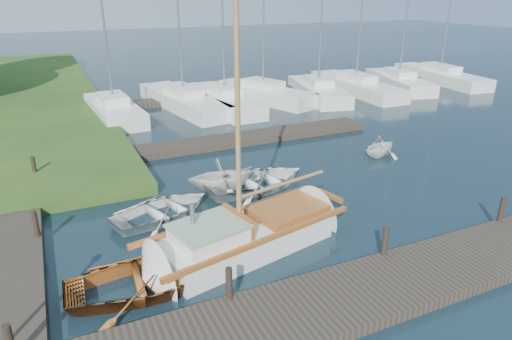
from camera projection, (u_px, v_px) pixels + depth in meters
name	position (u px, v px, depth m)	size (l,w,h in m)	color
ground	(256.00, 202.00, 16.11)	(160.00, 160.00, 0.00)	black
near_dock	(361.00, 293.00, 10.99)	(18.00, 2.20, 0.30)	#2D251E
left_dock	(4.00, 218.00, 14.61)	(2.20, 18.00, 0.30)	#2D251E
far_dock	(237.00, 139.00, 22.32)	(14.00, 1.60, 0.30)	#2D251E
pontoon	(288.00, 90.00, 33.46)	(30.00, 1.60, 0.30)	#2D251E
mooring_post_1	(229.00, 283.00, 10.46)	(0.16, 0.16, 0.80)	black
mooring_post_2	(385.00, 241.00, 12.22)	(0.16, 0.16, 0.80)	black
mooring_post_3	(502.00, 209.00, 13.98)	(0.16, 0.16, 0.80)	black
mooring_post_4	(36.00, 224.00, 13.11)	(0.16, 0.16, 0.80)	black
mooring_post_5	(34.00, 167.00, 17.33)	(0.16, 0.16, 0.80)	black
sailboat	(250.00, 237.00, 13.13)	(7.41, 3.49, 9.83)	white
dinghy	(148.00, 275.00, 11.26)	(2.82, 3.95, 0.82)	brown
tender_a	(163.00, 207.00, 14.87)	(2.44, 3.42, 0.71)	white
tender_b	(222.00, 173.00, 16.81)	(2.19, 2.54, 1.34)	white
tender_c	(257.00, 178.00, 17.02)	(2.84, 3.98, 0.82)	white
tender_d	(381.00, 144.00, 20.41)	(1.74, 2.02, 1.06)	white
marina_boat_0	(114.00, 109.00, 26.38)	(2.65, 7.17, 10.46)	white
marina_boat_1	(183.00, 99.00, 28.64)	(3.57, 9.63, 11.14)	white
marina_boat_2	(225.00, 98.00, 28.89)	(2.28, 8.44, 12.49)	white
marina_boat_3	(263.00, 92.00, 30.61)	(4.81, 8.33, 12.54)	white
marina_boat_4	(318.00, 89.00, 31.43)	(3.96, 8.03, 11.45)	white
marina_boat_5	(356.00, 85.00, 33.07)	(2.54, 9.41, 10.19)	white
marina_boat_6	(399.00, 81.00, 34.59)	(4.22, 8.15, 10.31)	white
marina_boat_7	(440.00, 75.00, 36.85)	(3.27, 9.61, 11.55)	white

